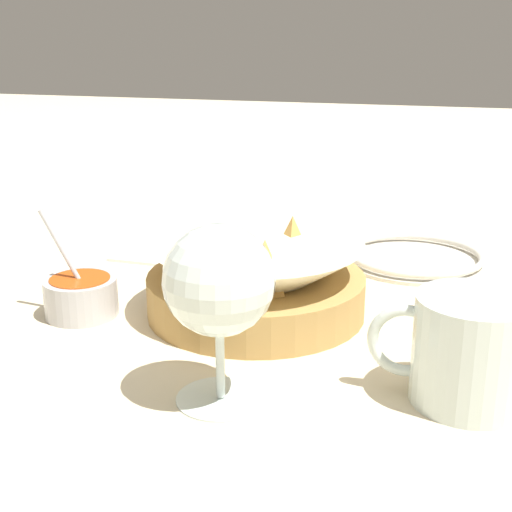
{
  "coord_description": "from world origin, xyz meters",
  "views": [
    {
      "loc": [
        -0.21,
        0.68,
        0.28
      ],
      "look_at": [
        -0.03,
        0.03,
        0.06
      ],
      "focal_mm": 50.0,
      "sensor_mm": 36.0,
      "label": 1
    }
  ],
  "objects_px": {
    "wine_glass": "(219,286)",
    "beer_mug": "(470,354)",
    "side_plate": "(415,257)",
    "food_basket": "(256,282)",
    "sauce_cup": "(81,295)"
  },
  "relations": [
    {
      "from": "food_basket",
      "to": "sauce_cup",
      "type": "height_order",
      "value": "sauce_cup"
    },
    {
      "from": "sauce_cup",
      "to": "wine_glass",
      "type": "xyz_separation_m",
      "value": [
        -0.19,
        0.13,
        0.07
      ]
    },
    {
      "from": "wine_glass",
      "to": "food_basket",
      "type": "bearing_deg",
      "value": -83.24
    },
    {
      "from": "wine_glass",
      "to": "beer_mug",
      "type": "distance_m",
      "value": 0.2
    },
    {
      "from": "sauce_cup",
      "to": "beer_mug",
      "type": "bearing_deg",
      "value": 168.84
    },
    {
      "from": "beer_mug",
      "to": "side_plate",
      "type": "relative_size",
      "value": 0.73
    },
    {
      "from": "side_plate",
      "to": "food_basket",
      "type": "bearing_deg",
      "value": 54.8
    },
    {
      "from": "wine_glass",
      "to": "side_plate",
      "type": "xyz_separation_m",
      "value": [
        -0.12,
        -0.39,
        -0.09
      ]
    },
    {
      "from": "food_basket",
      "to": "side_plate",
      "type": "height_order",
      "value": "food_basket"
    },
    {
      "from": "sauce_cup",
      "to": "side_plate",
      "type": "height_order",
      "value": "sauce_cup"
    },
    {
      "from": "sauce_cup",
      "to": "wine_glass",
      "type": "distance_m",
      "value": 0.24
    },
    {
      "from": "food_basket",
      "to": "beer_mug",
      "type": "height_order",
      "value": "food_basket"
    },
    {
      "from": "wine_glass",
      "to": "side_plate",
      "type": "distance_m",
      "value": 0.41
    },
    {
      "from": "food_basket",
      "to": "beer_mug",
      "type": "bearing_deg",
      "value": 148.27
    },
    {
      "from": "wine_glass",
      "to": "side_plate",
      "type": "height_order",
      "value": "wine_glass"
    }
  ]
}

